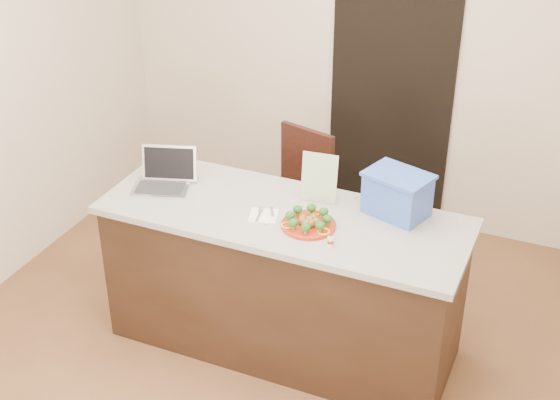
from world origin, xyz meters
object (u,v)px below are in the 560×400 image
at_px(napkin, 264,216).
at_px(blue_box, 397,194).
at_px(island, 283,280).
at_px(chair, 301,190).
at_px(yogurt_bottle, 331,240).
at_px(plate, 309,225).
at_px(laptop, 165,176).

relative_size(napkin, blue_box, 0.38).
xyz_separation_m(island, chair, (-0.26, 0.91, 0.08)).
relative_size(island, chair, 2.16).
xyz_separation_m(napkin, yogurt_bottle, (0.44, -0.13, 0.03)).
xyz_separation_m(plate, blue_box, (0.39, 0.32, 0.11)).
relative_size(island, blue_box, 5.12).
relative_size(napkin, chair, 0.16).
xyz_separation_m(island, plate, (0.18, -0.08, 0.47)).
bearing_deg(chair, napkin, -64.91).
distance_m(island, napkin, 0.47).
distance_m(plate, yogurt_bottle, 0.22).
bearing_deg(yogurt_bottle, chair, 118.75).
xyz_separation_m(napkin, chair, (-0.18, 0.99, -0.38)).
distance_m(yogurt_bottle, chair, 1.34).
bearing_deg(island, plate, -23.09).
relative_size(laptop, chair, 0.39).
bearing_deg(plate, island, 156.91).
bearing_deg(island, laptop, 179.03).
bearing_deg(yogurt_bottle, laptop, 168.96).
distance_m(island, laptop, 0.92).
distance_m(yogurt_bottle, blue_box, 0.51).
bearing_deg(plate, chair, 114.00).
xyz_separation_m(island, napkin, (-0.09, -0.08, 0.46)).
distance_m(island, yogurt_bottle, 0.63).
bearing_deg(napkin, laptop, 172.53).
bearing_deg(plate, laptop, 174.57).
bearing_deg(blue_box, island, -139.48).
xyz_separation_m(island, blue_box, (0.57, 0.24, 0.58)).
height_order(napkin, laptop, laptop).
bearing_deg(yogurt_bottle, plate, 143.51).
height_order(island, yogurt_bottle, yogurt_bottle).
distance_m(plate, blue_box, 0.52).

